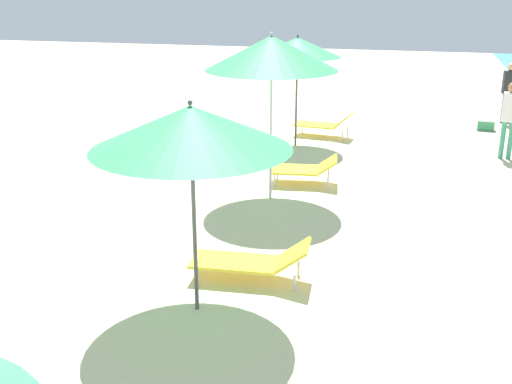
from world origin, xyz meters
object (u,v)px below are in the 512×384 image
at_px(person_walking_near, 509,87).
at_px(person_walking_mid, 510,113).
at_px(lounger_fourth_shoreside, 305,168).
at_px(lounger_farthest_shoreside, 324,124).
at_px(umbrella_third, 191,128).
at_px(lounger_third_shoreside, 252,260).
at_px(umbrella_fourth, 271,53).
at_px(cooler_box, 486,125).
at_px(umbrella_farthest, 297,47).

distance_m(person_walking_near, person_walking_mid, 4.00).
height_order(lounger_fourth_shoreside, person_walking_near, person_walking_near).
distance_m(lounger_fourth_shoreside, lounger_farthest_shoreside, 4.02).
bearing_deg(umbrella_third, person_walking_near, 68.08).
relative_size(lounger_third_shoreside, person_walking_mid, 0.94).
height_order(umbrella_fourth, lounger_farthest_shoreside, umbrella_fourth).
relative_size(person_walking_mid, cooler_box, 3.65).
bearing_deg(lounger_farthest_shoreside, person_walking_mid, 173.36).
height_order(umbrella_farthest, person_walking_near, umbrella_farthest).
bearing_deg(lounger_third_shoreside, person_walking_mid, -123.38).
distance_m(umbrella_fourth, umbrella_farthest, 3.99).
distance_m(umbrella_fourth, lounger_fourth_shoreside, 2.59).
bearing_deg(umbrella_third, lounger_fourth_shoreside, 85.88).
bearing_deg(cooler_box, umbrella_farthest, -148.24).
height_order(person_walking_near, cooler_box, person_walking_near).
bearing_deg(umbrella_third, umbrella_fourth, 91.09).
bearing_deg(umbrella_third, lounger_farthest_shoreside, 89.09).
distance_m(umbrella_third, umbrella_fourth, 4.24).
bearing_deg(person_walking_mid, cooler_box, -167.34).
bearing_deg(umbrella_farthest, umbrella_fourth, -85.48).
bearing_deg(person_walking_near, lounger_farthest_shoreside, 113.76).
height_order(umbrella_farthest, person_walking_mid, umbrella_farthest).
height_order(lounger_third_shoreside, person_walking_near, person_walking_near).
bearing_deg(person_walking_mid, person_walking_near, -176.91).
xyz_separation_m(umbrella_farthest, cooler_box, (4.69, 2.90, -2.22)).
relative_size(lounger_third_shoreside, lounger_farthest_shoreside, 1.06).
xyz_separation_m(umbrella_fourth, cooler_box, (4.38, 6.87, -2.51)).
xyz_separation_m(umbrella_third, umbrella_fourth, (-0.08, 4.23, 0.37)).
xyz_separation_m(lounger_farthest_shoreside, person_walking_mid, (4.31, -1.04, 0.73)).
xyz_separation_m(person_walking_mid, cooler_box, (-0.16, 2.89, -0.92)).
bearing_deg(cooler_box, lounger_farthest_shoreside, -155.99).
height_order(umbrella_farthest, lounger_farthest_shoreside, umbrella_farthest).
bearing_deg(lounger_fourth_shoreside, umbrella_third, 78.47).
distance_m(umbrella_third, cooler_box, 12.09).
height_order(lounger_fourth_shoreside, umbrella_farthest, umbrella_farthest).
xyz_separation_m(person_walking_near, cooler_box, (-0.61, -1.09, -0.89)).
distance_m(lounger_third_shoreside, lounger_fourth_shoreside, 4.30).
bearing_deg(umbrella_fourth, lounger_farthest_shoreside, 87.40).
xyz_separation_m(umbrella_fourth, lounger_fourth_shoreside, (0.46, 1.01, -2.34)).
bearing_deg(cooler_box, person_walking_near, 60.90).
bearing_deg(person_walking_mid, umbrella_farthest, -80.39).
height_order(lounger_third_shoreside, person_walking_mid, person_walking_mid).
height_order(umbrella_third, lounger_third_shoreside, umbrella_third).
height_order(umbrella_fourth, umbrella_farthest, umbrella_fourth).
height_order(umbrella_fourth, person_walking_near, umbrella_fourth).
bearing_deg(umbrella_fourth, lounger_fourth_shoreside, 65.53).
xyz_separation_m(lounger_third_shoreside, person_walking_near, (4.45, 11.25, 0.75)).
bearing_deg(umbrella_farthest, lounger_third_shoreside, -83.34).
height_order(lounger_third_shoreside, lounger_farthest_shoreside, lounger_farthest_shoreside).
xyz_separation_m(lounger_farthest_shoreside, cooler_box, (4.15, 1.85, -0.19)).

